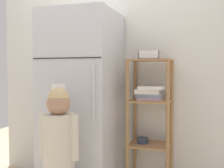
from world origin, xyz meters
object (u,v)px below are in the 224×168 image
Objects in this scene: refrigerator at (82,102)px; pantry_shelf_unit at (150,109)px; child_standing at (59,140)px; fruit_bin at (151,56)px.

refrigerator is 1.35× the size of pantry_shelf_unit.
child_standing is 0.82× the size of pantry_shelf_unit.
pantry_shelf_unit is (0.61, 0.72, 0.18)m from child_standing.
refrigerator is 8.95× the size of fruit_bin.
pantry_shelf_unit reaches higher than child_standing.
refrigerator is at bearing -166.04° from pantry_shelf_unit.
fruit_bin is (0.01, -0.01, 0.53)m from pantry_shelf_unit.
fruit_bin is at bearing 49.13° from child_standing.
refrigerator reaches higher than child_standing.
child_standing is 0.96m from pantry_shelf_unit.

